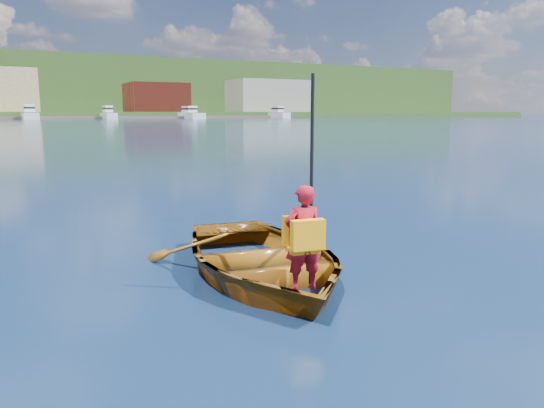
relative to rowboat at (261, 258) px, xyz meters
name	(u,v)px	position (x,y,z in m)	size (l,w,h in m)	color
ground	(195,283)	(-0.78, 0.08, -0.20)	(600.00, 600.00, 0.00)	#162443
rowboat	(261,258)	(0.00, 0.00, 0.00)	(2.90, 3.73, 0.71)	brown
child_paddler	(303,236)	(0.02, -0.91, 0.45)	(0.43, 0.37, 2.16)	maroon
marina_yachts	(42,114)	(8.57, 143.41, 1.13)	(145.97, 13.98, 4.11)	white
hillside_trees	(8,69)	(4.57, 245.65, 19.49)	(243.80, 85.50, 25.46)	#382314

